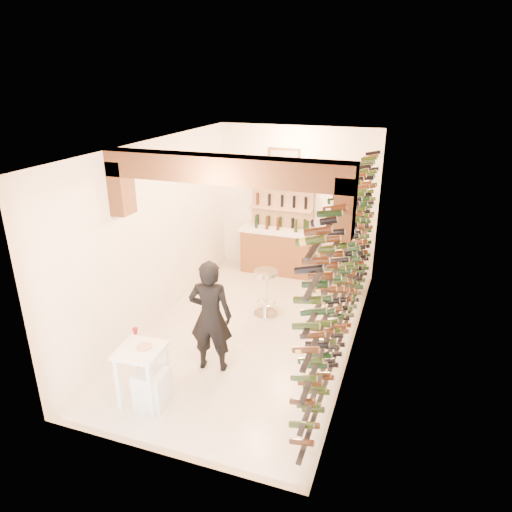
{
  "coord_description": "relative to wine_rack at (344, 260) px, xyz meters",
  "views": [
    {
      "loc": [
        2.43,
        -6.63,
        4.21
      ],
      "look_at": [
        0.0,
        0.3,
        1.3
      ],
      "focal_mm": 32.53,
      "sensor_mm": 36.0,
      "label": 1
    }
  ],
  "objects": [
    {
      "name": "chrome_barstool",
      "position": [
        -1.46,
        0.65,
        -1.03
      ],
      "size": [
        0.46,
        0.46,
        0.89
      ],
      "rotation": [
        0.0,
        0.0,
        -0.4
      ],
      "color": "silver",
      "rests_on": "ground"
    },
    {
      "name": "white_stool",
      "position": [
        -2.13,
        -2.23,
        -1.3
      ],
      "size": [
        0.42,
        0.42,
        0.51
      ],
      "primitive_type": "cube",
      "rotation": [
        0.0,
        0.0,
        0.03
      ],
      "color": "white",
      "rests_on": "ground"
    },
    {
      "name": "tasting_table",
      "position": [
        -2.26,
        -2.22,
        -0.86
      ],
      "size": [
        0.61,
        0.61,
        1.02
      ],
      "rotation": [
        0.0,
        0.0,
        0.06
      ],
      "color": "white",
      "rests_on": "ground"
    },
    {
      "name": "ground",
      "position": [
        -1.53,
        0.0,
        -1.55
      ],
      "size": [
        6.0,
        6.0,
        0.0
      ],
      "primitive_type": "plane",
      "color": "beige",
      "rests_on": "ground"
    },
    {
      "name": "back_counter",
      "position": [
        -1.83,
        2.65,
        -1.02
      ],
      "size": [
        1.7,
        0.62,
        1.29
      ],
      "color": "brown",
      "rests_on": "ground"
    },
    {
      "name": "back_shelving",
      "position": [
        -1.83,
        2.89,
        -0.38
      ],
      "size": [
        1.4,
        0.31,
        2.73
      ],
      "color": "tan",
      "rests_on": "ground"
    },
    {
      "name": "room_shell",
      "position": [
        -1.53,
        -0.26,
        0.7
      ],
      "size": [
        3.52,
        6.02,
        3.21
      ],
      "color": "white",
      "rests_on": "ground"
    },
    {
      "name": "person",
      "position": [
        -1.71,
        -1.19,
        -0.67
      ],
      "size": [
        0.71,
        0.53,
        1.76
      ],
      "primitive_type": "imported",
      "rotation": [
        0.0,
        0.0,
        3.32
      ],
      "color": "black",
      "rests_on": "ground"
    },
    {
      "name": "crate_lower",
      "position": [
        -0.32,
        2.06,
        -1.4
      ],
      "size": [
        0.6,
        0.51,
        0.3
      ],
      "primitive_type": "cube",
      "rotation": [
        0.0,
        0.0,
        0.38
      ],
      "color": "tan",
      "rests_on": "ground"
    },
    {
      "name": "crate_upper",
      "position": [
        -0.32,
        2.06,
        -1.1
      ],
      "size": [
        0.6,
        0.52,
        0.29
      ],
      "primitive_type": "cube",
      "rotation": [
        0.0,
        0.0,
        -0.41
      ],
      "color": "tan",
      "rests_on": "crate_lower"
    },
    {
      "name": "wine_rack",
      "position": [
        0.0,
        0.0,
        0.0
      ],
      "size": [
        0.32,
        5.7,
        2.56
      ],
      "color": "black",
      "rests_on": "ground"
    }
  ]
}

